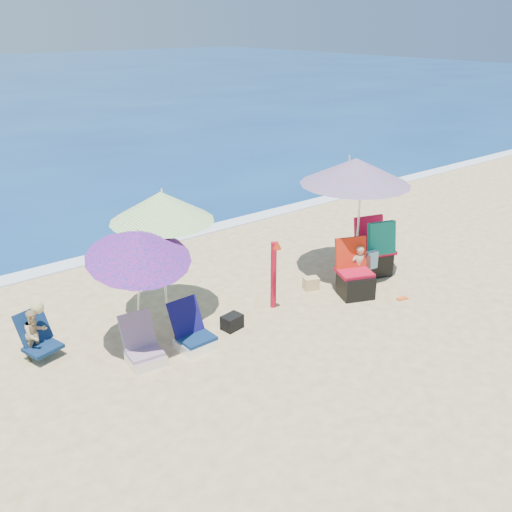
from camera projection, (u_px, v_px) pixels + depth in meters
ground at (308, 331)px, 9.48m from camera, size 120.00×120.00×0.00m
foam at (155, 243)px, 13.17m from camera, size 120.00×0.50×0.04m
umbrella_turquoise at (356, 171)px, 10.82m from camera, size 2.75×2.75×2.40m
umbrella_striped at (161, 207)px, 9.24m from camera, size 1.81×1.81×2.26m
umbrella_blue at (139, 246)px, 8.30m from camera, size 1.84×1.89×2.12m
furled_umbrella at (274, 269)px, 9.97m from camera, size 0.27×0.37×1.36m
chair_navy at (193, 336)px, 8.96m from camera, size 0.56×0.67×0.74m
chair_rainbow at (144, 351)px, 8.58m from camera, size 0.57×0.70×0.71m
camp_chair_left at (355, 280)px, 10.62m from camera, size 0.78×0.81×1.05m
camp_chair_right at (374, 254)px, 11.46m from camera, size 1.02×0.87×1.18m
person_center at (355, 267)px, 10.84m from camera, size 0.67×0.58×0.90m
person_left at (36, 333)px, 8.64m from camera, size 0.58×0.72×0.89m
bag_black_a at (232, 322)px, 9.53m from camera, size 0.37×0.29×0.24m
bag_tan at (311, 283)px, 10.92m from camera, size 0.33×0.28×0.24m
bag_navy_b at (353, 270)px, 11.49m from camera, size 0.40×0.35×0.26m
orange_item at (402, 298)px, 10.57m from camera, size 0.22×0.14×0.03m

